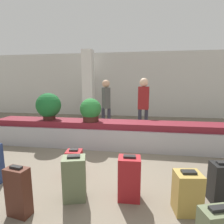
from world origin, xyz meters
TOP-DOWN VIEW (x-y plane):
  - ground_plane at (0.00, 0.00)m, footprint 18.00×18.00m
  - back_wall at (0.00, 6.22)m, footprint 18.00×0.06m
  - carousel at (0.00, 1.70)m, footprint 6.72×0.78m
  - pillar at (-1.68, 5.34)m, footprint 0.48×0.48m
  - suitcase_1 at (-0.81, -0.95)m, footprint 0.31×0.21m
  - suitcase_3 at (-0.46, 0.07)m, footprint 0.30×0.27m
  - suitcase_4 at (-0.22, -0.54)m, footprint 0.38×0.33m
  - suitcase_5 at (1.85, -0.31)m, footprint 0.29×0.26m
  - suitcase_6 at (0.57, -0.42)m, footprint 0.33×0.26m
  - suitcase_7 at (1.33, -0.58)m, footprint 0.36×0.31m
  - potted_plant_0 at (-0.55, 1.61)m, footprint 0.56×0.56m
  - potted_plant_1 at (-1.75, 1.66)m, footprint 0.67×0.67m
  - traveler_0 at (0.84, 2.69)m, footprint 0.35×0.26m
  - traveler_1 at (-0.38, 2.93)m, footprint 0.32×0.37m

SIDE VIEW (x-z plane):
  - ground_plane at x=0.00m, z-range 0.00..0.00m
  - suitcase_3 at x=-0.46m, z-range -0.01..0.50m
  - suitcase_7 at x=1.33m, z-range -0.01..0.57m
  - suitcase_5 at x=1.85m, z-range -0.01..0.60m
  - suitcase_6 at x=0.57m, z-range -0.01..0.66m
  - suitcase_1 at x=-0.81m, z-range -0.01..0.66m
  - suitcase_4 at x=-0.22m, z-range -0.01..0.66m
  - carousel at x=0.00m, z-range -0.02..0.67m
  - potted_plant_0 at x=-0.55m, z-range 0.68..1.29m
  - potted_plant_1 at x=-1.75m, z-range 0.70..1.44m
  - traveler_1 at x=-0.38m, z-range 0.19..1.99m
  - traveler_0 at x=0.84m, z-range 0.20..2.04m
  - back_wall at x=0.00m, z-range 0.00..3.20m
  - pillar at x=-1.68m, z-range 0.00..3.20m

